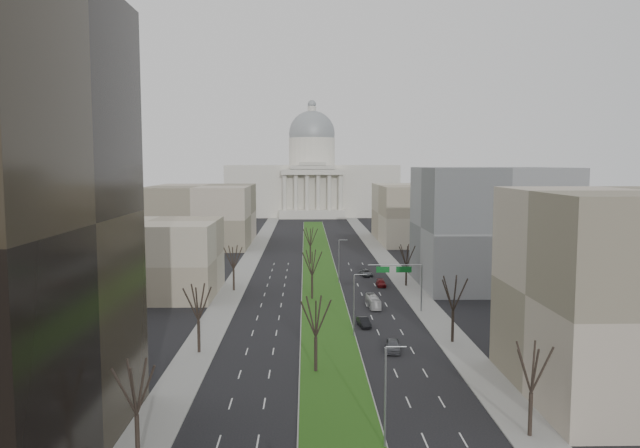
{
  "coord_description": "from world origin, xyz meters",
  "views": [
    {
      "loc": [
        -3.18,
        -32.12,
        24.81
      ],
      "look_at": [
        0.11,
        108.65,
        11.09
      ],
      "focal_mm": 35.0,
      "sensor_mm": 36.0,
      "label": 1
    }
  ],
  "objects": [
    {
      "name": "tree_median_c",
      "position": [
        -2.0,
        120.0,
        7.0
      ],
      "size": [
        5.4,
        5.4,
        9.72
      ],
      "color": "black",
      "rests_on": "ground"
    },
    {
      "name": "tree_median_b",
      "position": [
        -2.0,
        80.0,
        7.0
      ],
      "size": [
        5.4,
        5.4,
        9.72
      ],
      "color": "black",
      "rests_on": "ground"
    },
    {
      "name": "streetlamp_median_b",
      "position": [
        3.76,
        55.0,
        4.81
      ],
      "size": [
        1.9,
        0.2,
        9.16
      ],
      "color": "gray",
      "rests_on": "ground"
    },
    {
      "name": "box_van",
      "position": [
        8.49,
        73.53,
        1.01
      ],
      "size": [
        2.06,
        7.3,
        2.01
      ],
      "primitive_type": "imported",
      "rotation": [
        0.0,
        0.0,
        0.05
      ],
      "color": "silver",
      "rests_on": "ground"
    },
    {
      "name": "tree_left_mid",
      "position": [
        -17.2,
        48.0,
        7.0
      ],
      "size": [
        5.4,
        5.4,
        9.72
      ],
      "color": "black",
      "rests_on": "ground"
    },
    {
      "name": "building_grey_right",
      "position": [
        34.0,
        92.0,
        12.0
      ],
      "size": [
        28.0,
        26.0,
        24.0
      ],
      "primitive_type": "cube",
      "color": "slate",
      "rests_on": "ground"
    },
    {
      "name": "building_far_right",
      "position": [
        35.0,
        165.0,
        9.0
      ],
      "size": [
        30.0,
        40.0,
        18.0
      ],
      "primitive_type": "cube",
      "color": "tan",
      "rests_on": "ground"
    },
    {
      "name": "car_red",
      "position": [
        12.08,
        91.82,
        0.64
      ],
      "size": [
        1.79,
        4.41,
        1.28
      ],
      "primitive_type": "imported",
      "rotation": [
        0.0,
        0.0,
        0.0
      ],
      "color": "#630D10",
      "rests_on": "ground"
    },
    {
      "name": "tree_left_near",
      "position": [
        -17.2,
        18.0,
        6.61
      ],
      "size": [
        5.1,
        5.1,
        9.18
      ],
      "color": "black",
      "rests_on": "ground"
    },
    {
      "name": "tree_left_far",
      "position": [
        -17.2,
        88.0,
        6.84
      ],
      "size": [
        5.28,
        5.28,
        9.5
      ],
      "color": "black",
      "rests_on": "ground"
    },
    {
      "name": "streetlamp_median_a",
      "position": [
        3.76,
        20.0,
        4.81
      ],
      "size": [
        1.9,
        0.2,
        9.16
      ],
      "color": "gray",
      "rests_on": "ground"
    },
    {
      "name": "capitol",
      "position": [
        0.0,
        269.59,
        16.31
      ],
      "size": [
        80.0,
        46.0,
        55.0
      ],
      "color": "beige",
      "rests_on": "ground"
    },
    {
      "name": "car_black",
      "position": [
        5.66,
        60.76,
        0.7
      ],
      "size": [
        2.13,
        4.43,
        1.4
      ],
      "primitive_type": "imported",
      "rotation": [
        0.0,
        0.0,
        0.16
      ],
      "color": "black",
      "rests_on": "ground"
    },
    {
      "name": "car_grey_near",
      "position": [
        8.35,
        48.11,
        0.82
      ],
      "size": [
        2.45,
        4.97,
        1.63
      ],
      "primitive_type": "imported",
      "rotation": [
        0.0,
        0.0,
        -0.11
      ],
      "color": "#505258",
      "rests_on": "ground"
    },
    {
      "name": "building_far_left",
      "position": [
        -35.0,
        160.0,
        9.0
      ],
      "size": [
        30.0,
        40.0,
        18.0
      ],
      "primitive_type": "cube",
      "color": "gray",
      "rests_on": "ground"
    },
    {
      "name": "building_beige_left",
      "position": [
        -33.0,
        85.0,
        7.0
      ],
      "size": [
        26.0,
        22.0,
        14.0
      ],
      "primitive_type": "cube",
      "color": "tan",
      "rests_on": "ground"
    },
    {
      "name": "car_grey_far",
      "position": [
        10.22,
        103.76,
        0.67
      ],
      "size": [
        2.97,
        5.14,
        1.35
      ],
      "primitive_type": "imported",
      "rotation": [
        0.0,
        0.0,
        0.16
      ],
      "color": "#565A5F",
      "rests_on": "ground"
    },
    {
      "name": "mast_arm_signs",
      "position": [
        13.49,
        70.03,
        6.11
      ],
      "size": [
        9.12,
        0.24,
        8.09
      ],
      "color": "gray",
      "rests_on": "ground"
    },
    {
      "name": "tree_right_near",
      "position": [
        17.2,
        22.0,
        6.69
      ],
      "size": [
        5.16,
        5.16,
        9.29
      ],
      "color": "black",
      "rests_on": "ground"
    },
    {
      "name": "ground",
      "position": [
        0.0,
        120.0,
        0.0
      ],
      "size": [
        600.0,
        600.0,
        0.0
      ],
      "primitive_type": "plane",
      "color": "black",
      "rests_on": "ground"
    },
    {
      "name": "sidewalk_right",
      "position": [
        17.5,
        95.0,
        0.07
      ],
      "size": [
        5.0,
        330.0,
        0.15
      ],
      "primitive_type": "cube",
      "color": "gray",
      "rests_on": "ground"
    },
    {
      "name": "tree_median_a",
      "position": [
        -2.0,
        40.0,
        7.0
      ],
      "size": [
        5.4,
        5.4,
        9.72
      ],
      "color": "black",
      "rests_on": "ground"
    },
    {
      "name": "tree_right_far",
      "position": [
        17.2,
        92.0,
        6.53
      ],
      "size": [
        5.04,
        5.04,
        9.07
      ],
      "color": "black",
      "rests_on": "ground"
    },
    {
      "name": "tree_right_mid",
      "position": [
        17.2,
        52.0,
        7.16
      ],
      "size": [
        5.52,
        5.52,
        9.94
      ],
      "color": "black",
      "rests_on": "ground"
    },
    {
      "name": "streetlamp_median_c",
      "position": [
        3.76,
        95.0,
        4.81
      ],
      "size": [
        1.9,
        0.2,
        9.16
      ],
      "color": "gray",
      "rests_on": "ground"
    },
    {
      "name": "median",
      "position": [
        0.0,
        118.99,
        0.1
      ],
      "size": [
        8.0,
        222.03,
        0.2
      ],
      "color": "#999993",
      "rests_on": "ground"
    },
    {
      "name": "sidewalk_left",
      "position": [
        -17.5,
        95.0,
        0.07
      ],
      "size": [
        5.0,
        330.0,
        0.15
      ],
      "primitive_type": "cube",
      "color": "gray",
      "rests_on": "ground"
    }
  ]
}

